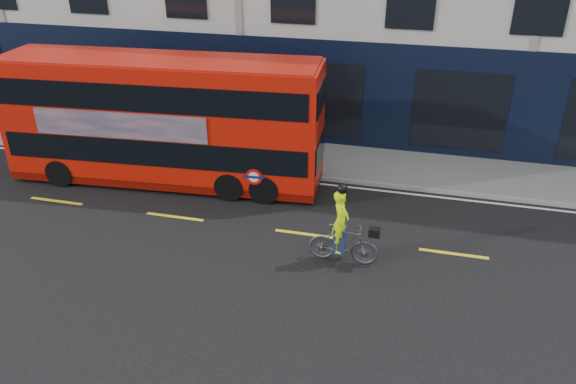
% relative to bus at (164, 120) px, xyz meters
% --- Properties ---
extents(ground, '(120.00, 120.00, 0.00)m').
position_rel_bus_xyz_m(ground, '(1.20, -3.80, -2.10)').
color(ground, black).
rests_on(ground, ground).
extents(pavement, '(60.00, 3.00, 0.12)m').
position_rel_bus_xyz_m(pavement, '(1.20, 2.70, -2.04)').
color(pavement, gray).
rests_on(pavement, ground).
extents(kerb, '(60.00, 0.12, 0.13)m').
position_rel_bus_xyz_m(kerb, '(1.20, 1.20, -2.04)').
color(kerb, gray).
rests_on(kerb, ground).
extents(road_edge_line, '(58.00, 0.10, 0.01)m').
position_rel_bus_xyz_m(road_edge_line, '(1.20, 0.90, -2.10)').
color(road_edge_line, silver).
rests_on(road_edge_line, ground).
extents(lane_dashes, '(58.00, 0.12, 0.01)m').
position_rel_bus_xyz_m(lane_dashes, '(1.20, -2.30, -2.10)').
color(lane_dashes, yellow).
rests_on(lane_dashes, ground).
extents(bus, '(10.31, 3.04, 4.10)m').
position_rel_bus_xyz_m(bus, '(0.00, 0.00, 0.00)').
color(bus, red).
rests_on(bus, ground).
extents(cyclist, '(1.81, 0.61, 2.23)m').
position_rel_bus_xyz_m(cyclist, '(6.37, -3.37, -1.36)').
color(cyclist, '#494B4E').
rests_on(cyclist, ground).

